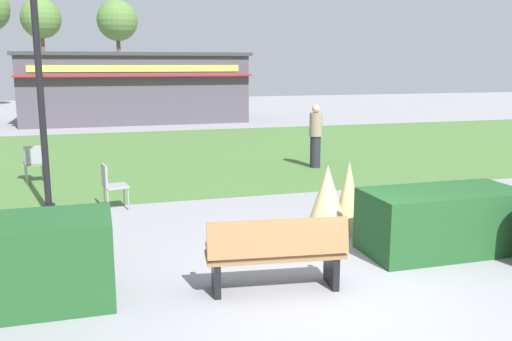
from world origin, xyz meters
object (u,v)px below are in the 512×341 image
parked_car_west_slot (100,99)px  person_strolling (316,136)px  park_bench (276,254)px  tree_right_bg (41,19)px  food_kiosk (135,87)px  tree_center_bg (117,21)px  cafe_chair_west (111,183)px  lamppost_mid (38,60)px  cafe_chair_east (34,161)px

parked_car_west_slot → person_strolling: bearing=-75.8°
park_bench → tree_right_bg: size_ratio=0.24×
food_kiosk → tree_center_bg: size_ratio=1.48×
park_bench → person_strolling: person_strolling is taller
food_kiosk → parked_car_west_slot: bearing=102.6°
park_bench → parked_car_west_slot: (-1.76, 28.58, 0.16)m
parked_car_west_slot → cafe_chair_west: bearing=-90.1°
lamppost_mid → tree_right_bg: bearing=94.5°
cafe_chair_east → lamppost_mid: bearing=-80.2°
tree_right_bg → tree_center_bg: size_ratio=1.03×
food_kiosk → parked_car_west_slot: 7.34m
cafe_chair_east → tree_center_bg: 27.51m
cafe_chair_east → cafe_chair_west: bearing=-61.1°
parked_car_west_slot → tree_right_bg: tree_right_bg is taller
cafe_chair_west → person_strolling: person_strolling is taller
park_bench → tree_right_bg: tree_right_bg is taller
park_bench → lamppost_mid: lamppost_mid is taller
cafe_chair_east → tree_right_bg: size_ratio=0.12×
cafe_chair_west → tree_center_bg: bearing=87.1°
food_kiosk → cafe_chair_west: bearing=-95.6°
lamppost_mid → cafe_chair_west: (1.13, 0.02, -2.29)m
person_strolling → tree_right_bg: bearing=14.7°
park_bench → lamppost_mid: 5.87m
lamppost_mid → tree_right_bg: (-2.51, 32.08, 3.02)m
food_kiosk → parked_car_west_slot: food_kiosk is taller
park_bench → cafe_chair_west: park_bench is taller
tree_right_bg → food_kiosk: bearing=-70.7°
lamppost_mid → food_kiosk: 17.26m
lamppost_mid → tree_center_bg: 30.10m
park_bench → cafe_chair_west: 4.87m
food_kiosk → tree_right_bg: bearing=109.3°
lamppost_mid → parked_car_west_slot: 24.21m
food_kiosk → tree_right_bg: (-5.29, 15.09, 4.20)m
park_bench → cafe_chair_east: 8.27m
lamppost_mid → cafe_chair_east: lamppost_mid is taller
cafe_chair_west → lamppost_mid: bearing=-179.0°
cafe_chair_east → parked_car_west_slot: (1.71, 21.07, 0.12)m
parked_car_west_slot → tree_right_bg: size_ratio=0.58×
park_bench → cafe_chair_west: (-1.82, 4.52, 0.05)m
cafe_chair_east → tree_center_bg: bearing=83.3°
lamppost_mid → parked_car_west_slot: lamppost_mid is taller
lamppost_mid → cafe_chair_east: bearing=99.8°
lamppost_mid → tree_center_bg: bearing=84.9°
lamppost_mid → cafe_chair_west: 2.56m
cafe_chair_east → tree_center_bg: (3.16, 26.84, 5.13)m
parked_car_west_slot → tree_right_bg: bearing=114.8°
food_kiosk → cafe_chair_west: (-1.65, -16.97, -1.11)m
lamppost_mid → cafe_chair_east: size_ratio=5.07×
person_strolling → tree_center_bg: bearing=5.7°
tree_center_bg → cafe_chair_west: bearing=-92.9°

